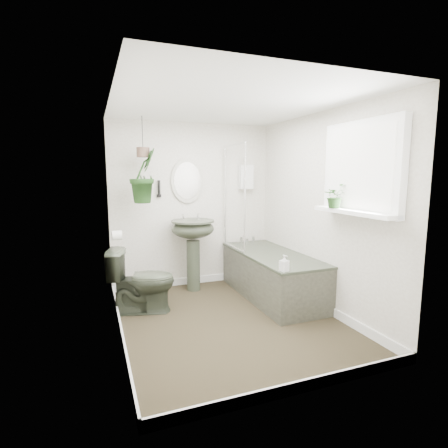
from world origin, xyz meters
name	(u,v)px	position (x,y,z in m)	size (l,w,h in m)	color
floor	(229,321)	(0.00, 0.00, -0.01)	(2.30, 2.80, 0.02)	black
ceiling	(229,102)	(0.00, 0.00, 2.31)	(2.30, 2.80, 0.02)	white
wall_back	(193,205)	(0.00, 1.41, 1.15)	(2.30, 0.02, 2.30)	white
wall_front	(305,240)	(0.00, -1.41, 1.15)	(2.30, 0.02, 2.30)	white
wall_left	(114,222)	(-1.16, 0.00, 1.15)	(0.02, 2.80, 2.30)	white
wall_right	(321,212)	(1.16, 0.00, 1.15)	(0.02, 2.80, 2.30)	white
skirting	(229,316)	(0.00, 0.00, 0.05)	(2.30, 2.80, 0.10)	white
bathtub	(272,275)	(0.80, 0.50, 0.29)	(0.72, 1.72, 0.58)	#33392B
bath_screen	(234,197)	(0.47, 0.99, 1.28)	(0.04, 0.72, 1.40)	silver
shower_box	(246,177)	(0.80, 1.34, 1.55)	(0.20, 0.10, 0.35)	white
oval_mirror	(187,181)	(-0.08, 1.37, 1.50)	(0.46, 0.03, 0.62)	beige
wall_sconce	(159,188)	(-0.48, 1.36, 1.40)	(0.04, 0.04, 0.22)	black
toilet_roll_holder	(117,235)	(-1.10, 0.70, 0.90)	(0.11, 0.11, 0.11)	white
window_recess	(362,168)	(1.09, -0.70, 1.65)	(0.08, 1.00, 0.90)	white
window_sill	(353,212)	(1.02, -0.70, 1.23)	(0.18, 1.00, 0.04)	white
window_blinds	(358,168)	(1.04, -0.70, 1.65)	(0.01, 0.86, 0.76)	white
toilet	(142,280)	(-0.85, 0.59, 0.38)	(0.42, 0.74, 0.75)	#33392B
pedestal_sink	(193,255)	(-0.08, 1.12, 0.49)	(0.58, 0.49, 0.98)	#33392B
sill_plant	(335,196)	(0.97, -0.48, 1.37)	(0.22, 0.19, 0.25)	black
hanging_plant	(144,175)	(-0.72, 1.09, 1.58)	(0.38, 0.31, 0.69)	black
soap_bottle	(284,263)	(0.51, -0.29, 0.67)	(0.08, 0.08, 0.17)	black
hanging_pot	(143,152)	(-0.72, 1.09, 1.86)	(0.16, 0.16, 0.12)	brown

